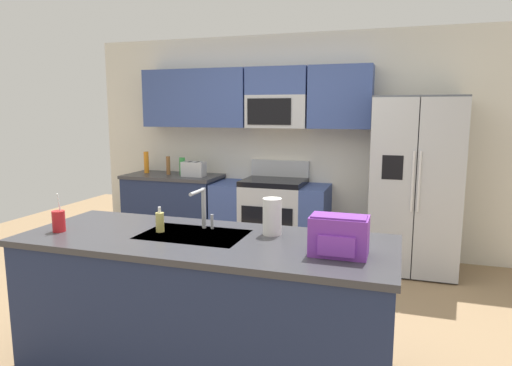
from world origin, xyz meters
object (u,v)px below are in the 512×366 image
(toaster, at_px, (194,169))
(bottle_green, at_px, (182,166))
(refrigerator, at_px, (415,185))
(pepper_mill, at_px, (168,165))
(paper_towel_roll, at_px, (272,216))
(sink_faucet, at_px, (203,205))
(drink_cup_red, at_px, (59,221))
(range_oven, at_px, (271,217))
(backpack, at_px, (339,235))
(soap_dispenser, at_px, (160,222))
(bottle_orange, at_px, (146,162))

(toaster, relative_size, bottle_green, 1.28)
(refrigerator, relative_size, pepper_mill, 8.01)
(toaster, height_order, paper_towel_roll, paper_towel_roll)
(pepper_mill, distance_m, sink_faucet, 2.78)
(bottle_green, height_order, drink_cup_red, drink_cup_red)
(range_oven, distance_m, sink_faucet, 2.41)
(range_oven, distance_m, refrigerator, 1.67)
(range_oven, height_order, paper_towel_roll, paper_towel_roll)
(range_oven, xyz_separation_m, pepper_mill, (-1.35, -0.00, 0.57))
(range_oven, height_order, backpack, backpack)
(refrigerator, distance_m, toaster, 2.57)
(toaster, distance_m, pepper_mill, 0.38)
(range_oven, bearing_deg, pepper_mill, -179.89)
(toaster, bearing_deg, refrigerator, -0.43)
(drink_cup_red, bearing_deg, refrigerator, 48.45)
(soap_dispenser, bearing_deg, toaster, 110.76)
(drink_cup_red, bearing_deg, sink_faucet, 21.61)
(bottle_green, bearing_deg, sink_faucet, -59.94)
(toaster, bearing_deg, backpack, -50.24)
(bottle_green, distance_m, backpack, 3.50)
(soap_dispenser, relative_size, backpack, 0.53)
(range_oven, bearing_deg, drink_cup_red, -104.82)
(soap_dispenser, distance_m, paper_towel_roll, 0.75)
(bottle_green, height_order, sink_faucet, sink_faucet)
(refrigerator, xyz_separation_m, bottle_green, (-2.77, 0.10, 0.08))
(refrigerator, bearing_deg, toaster, 179.57)
(bottle_orange, relative_size, soap_dispenser, 1.63)
(refrigerator, relative_size, backpack, 5.78)
(bottle_green, xyz_separation_m, sink_faucet, (1.36, -2.34, 0.06))
(pepper_mill, relative_size, soap_dispenser, 1.36)
(soap_dispenser, bearing_deg, pepper_mill, 117.68)
(backpack, bearing_deg, soap_dispenser, 173.97)
(sink_faucet, bearing_deg, soap_dispenser, -147.98)
(pepper_mill, bearing_deg, sink_faucet, -56.39)
(refrigerator, height_order, backpack, refrigerator)
(drink_cup_red, height_order, paper_towel_roll, drink_cup_red)
(pepper_mill, relative_size, sink_faucet, 0.82)
(refrigerator, distance_m, bottle_orange, 3.30)
(toaster, height_order, pepper_mill, pepper_mill)
(bottle_green, xyz_separation_m, paper_towel_roll, (1.84, -2.33, 0.01))
(pepper_mill, height_order, backpack, pepper_mill)
(bottle_green, bearing_deg, range_oven, -1.18)
(pepper_mill, relative_size, paper_towel_roll, 0.96)
(bottle_orange, distance_m, paper_towel_roll, 3.33)
(paper_towel_roll, distance_m, backpack, 0.56)
(pepper_mill, xyz_separation_m, sink_faucet, (1.54, -2.32, 0.05))
(bottle_green, bearing_deg, paper_towel_roll, -51.64)
(refrigerator, xyz_separation_m, toaster, (-2.57, 0.02, 0.07))
(refrigerator, xyz_separation_m, bottle_orange, (-3.29, 0.11, 0.11))
(refrigerator, relative_size, sink_faucet, 6.56)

